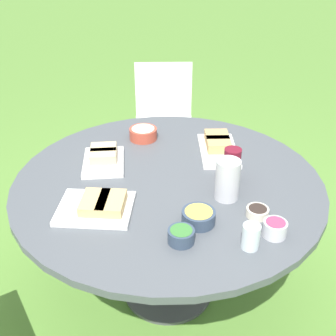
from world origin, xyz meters
The scene contains 14 objects.
ground_plane centered at (0.00, 0.00, 0.00)m, with size 40.00×40.00×0.00m, color #5B8C38.
dining_table centered at (0.00, 0.00, 0.66)m, with size 1.48×1.48×0.75m.
chair_near_left centered at (1.25, -0.38, 0.52)m, with size 0.53×0.54×0.89m.
water_pitcher centered at (-0.23, -0.20, 0.84)m, with size 0.12×0.11×0.19m.
wine_glass centered at (-0.10, -0.28, 0.87)m, with size 0.08×0.08×0.16m.
platter_bread_main centered at (-0.15, 0.36, 0.77)m, with size 0.35×0.39×0.06m.
platter_charcuterie centered at (0.25, 0.26, 0.78)m, with size 0.33×0.26×0.07m.
platter_sandwich_side centered at (0.19, -0.34, 0.78)m, with size 0.40×0.29×0.07m.
bowl_fries centered at (-0.36, -0.01, 0.78)m, with size 0.14×0.14×0.06m.
bowl_salad centered at (-0.45, 0.09, 0.78)m, with size 0.11×0.11×0.06m.
bowl_olives centered at (-0.39, -0.27, 0.77)m, with size 0.09×0.09×0.04m.
bowl_dip_red centered at (-0.53, -0.27, 0.79)m, with size 0.09×0.09×0.07m.
bowl_dip_cream centered at (0.45, 0.00, 0.79)m, with size 0.15×0.15×0.06m.
cup_water_near centered at (-0.56, -0.14, 0.80)m, with size 0.07×0.07×0.10m.
Camera 1 is at (-1.62, 0.53, 1.83)m, focal length 45.00 mm.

